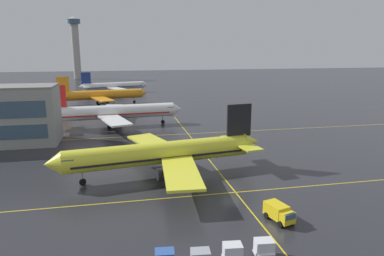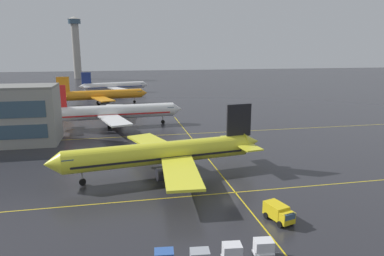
# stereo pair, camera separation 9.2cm
# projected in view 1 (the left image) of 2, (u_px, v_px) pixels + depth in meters

# --- Properties ---
(ground_plane) EXTENTS (600.00, 600.00, 0.00)m
(ground_plane) POSITION_uv_depth(u_px,v_px,m) (231.00, 187.00, 54.48)
(ground_plane) COLOR #28282D
(airliner_front_gate) EXTENTS (37.14, 31.74, 11.55)m
(airliner_front_gate) POSITION_uv_depth(u_px,v_px,m) (163.00, 153.00, 58.84)
(airliner_front_gate) COLOR yellow
(airliner_front_gate) RESTS_ON ground
(airliner_second_row) EXTENTS (38.14, 32.83, 11.86)m
(airliner_second_row) POSITION_uv_depth(u_px,v_px,m) (114.00, 112.00, 95.96)
(airliner_second_row) COLOR white
(airliner_second_row) RESTS_ON ground
(airliner_third_row) EXTENTS (35.45, 30.27, 11.03)m
(airliner_third_row) POSITION_uv_depth(u_px,v_px,m) (101.00, 95.00, 133.56)
(airliner_third_row) COLOR orange
(airliner_third_row) RESTS_ON ground
(airliner_far_left_stand) EXTENTS (33.19, 28.27, 10.46)m
(airliner_far_left_stand) POSITION_uv_depth(u_px,v_px,m) (114.00, 86.00, 166.97)
(airliner_far_left_stand) COLOR white
(airliner_far_left_stand) RESTS_ON ground
(taxiway_markings) EXTENTS (167.31, 82.90, 0.01)m
(taxiway_markings) POSITION_uv_depth(u_px,v_px,m) (206.00, 156.00, 70.56)
(taxiway_markings) COLOR yellow
(taxiway_markings) RESTS_ON ground
(service_truck_red_van) EXTENTS (3.00, 4.45, 2.10)m
(service_truck_red_van) POSITION_uv_depth(u_px,v_px,m) (279.00, 212.00, 43.60)
(service_truck_red_van) COLOR yellow
(service_truck_red_van) RESTS_ON ground
(baggage_cart_row_middle) EXTENTS (2.82, 1.87, 1.86)m
(baggage_cart_row_middle) POSITION_uv_depth(u_px,v_px,m) (233.00, 252.00, 35.39)
(baggage_cart_row_middle) COLOR #99999E
(baggage_cart_row_middle) RESTS_ON ground
(baggage_cart_row_fourth) EXTENTS (2.82, 1.87, 1.86)m
(baggage_cart_row_fourth) POSITION_uv_depth(u_px,v_px,m) (264.00, 248.00, 36.18)
(baggage_cart_row_fourth) COLOR #99999E
(baggage_cart_row_fourth) RESTS_ON ground
(control_tower) EXTENTS (8.82, 8.82, 42.70)m
(control_tower) POSITION_uv_depth(u_px,v_px,m) (76.00, 43.00, 244.31)
(control_tower) COLOR #ADA89E
(control_tower) RESTS_ON ground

